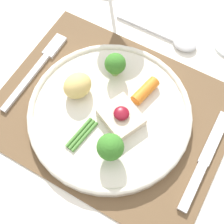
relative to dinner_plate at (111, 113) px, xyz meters
The scene contains 7 objects.
ground_plane 0.77m from the dinner_plate, 112.89° to the left, with size 8.00×8.00×0.00m, color brown.
dining_table 0.10m from the dinner_plate, 112.89° to the left, with size 1.36×1.22×0.75m.
placemat 0.02m from the dinner_plate, 112.89° to the left, with size 0.42×0.33×0.00m, color brown.
dinner_plate is the anchor object (origin of this frame).
fork 0.18m from the dinner_plate, behind, with size 0.02×0.20×0.01m.
knife 0.18m from the dinner_plate, ahead, with size 0.02×0.20×0.01m.
spoon 0.22m from the dinner_plate, 82.29° to the left, with size 0.18×0.04×0.01m.
Camera 1 is at (0.12, -0.21, 1.27)m, focal length 50.00 mm.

